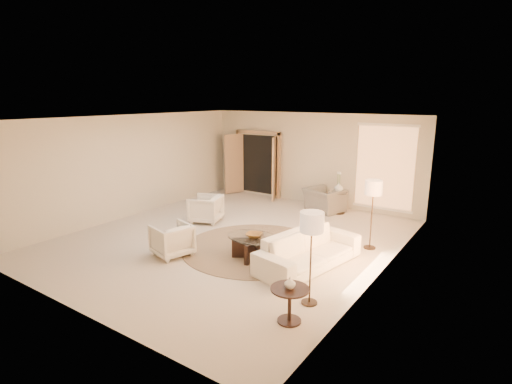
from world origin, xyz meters
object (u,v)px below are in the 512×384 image
Objects in this scene: end_table at (290,299)px; end_vase at (290,283)px; sofa at (309,250)px; armchair_right at (172,238)px; side_vase at (339,187)px; coffee_table at (254,245)px; bowl at (254,235)px; armchair_left at (206,208)px; side_table at (338,200)px; floor_lamp_far at (312,226)px; accent_chair at (325,196)px; floor_lamp_near at (373,191)px.

end_table is 3.31× the size of end_vase.
armchair_right reaches higher than sofa.
end_table is 6.03m from side_vase.
sofa reaches higher than coffee_table.
end_vase is (1.81, -1.71, 0.13)m from bowl.
armchair_left is 1.25× the size of side_table.
end_vase is at bearing 35.49° from armchair_left.
side_vase is (2.58, 2.78, 0.36)m from armchair_left.
armchair_left is 5.22m from end_table.
floor_lamp_far reaches higher than coffee_table.
end_table is at bearing 91.20° from armchair_right.
end_vase is (0.00, 0.00, 0.25)m from end_table.
floor_lamp_far is at bearing -30.24° from bowl.
accent_chair reaches higher than armchair_left.
end_table is (3.32, -0.85, -0.00)m from armchair_right.
coffee_table is at bearing 136.61° from end_vase.
side_table is at bearing 177.27° from armchair_right.
floor_lamp_far is (2.09, -5.08, 0.86)m from accent_chair.
bowl is (-1.13, -0.26, 0.15)m from sofa.
floor_lamp_near is 4.59× the size of bowl.
coffee_table is at bearing 114.04° from sofa.
side_table is 2.91m from floor_lamp_near.
armchair_right is 1.74m from coffee_table.
armchair_left reaches higher than coffee_table.
floor_lamp_far reaches higher than armchair_right.
side_vase is at bearing 177.27° from armchair_right.
accent_chair is 4.03m from bowl.
side_table is (2.58, 2.78, -0.01)m from armchair_left.
side_vase is at bearing -154.19° from accent_chair.
armchair_right is 1.19× the size of side_table.
floor_lamp_far reaches higher than armchair_left.
floor_lamp_near is 2.73m from bowl.
armchair_left is 2.78m from coffee_table.
end_table reaches higher than coffee_table.
end_table is at bearing -90.00° from floor_lamp_far.
accent_chair is at bearing 134.30° from floor_lamp_near.
sofa is 3.74m from armchair_left.
floor_lamp_near reaches higher than accent_chair.
sofa is 2.97× the size of armchair_left.
sofa is at bearing 117.46° from floor_lamp_far.
sofa is at bearing 128.57° from armchair_right.
armchair_right is at bearing -150.16° from coffee_table.
bowl is at bearing -133.96° from floor_lamp_near.
side_table is at bearing -90.00° from side_vase.
armchair_right is (-2.63, -1.12, 0.03)m from sofa.
coffee_table is at bearing 113.36° from accent_chair.
floor_lamp_near is (-0.00, 3.59, 0.93)m from end_table.
side_table is 3.64× the size of end_vase.
side_vase reaches higher than sofa.
floor_lamp_far is 0.95m from end_vase.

